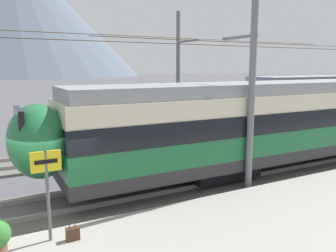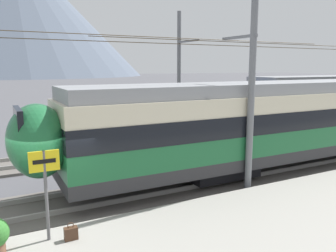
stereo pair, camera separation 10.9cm
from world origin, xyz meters
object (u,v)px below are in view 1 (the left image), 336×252
catenary_mast_far_side (179,74)px  catenary_mast_mid (251,73)px  platform_sign (47,176)px  handbag_near_sign (73,234)px

catenary_mast_far_side → catenary_mast_mid: bearing=-104.5°
platform_sign → handbag_near_sign: platform_sign is taller
handbag_near_sign → catenary_mast_far_side: bearing=49.3°
catenary_mast_mid → platform_sign: size_ratio=16.96×
catenary_mast_mid → platform_sign: catenary_mast_mid is taller
catenary_mast_far_side → handbag_near_sign: (-8.92, -10.36, -3.61)m
catenary_mast_mid → platform_sign: (-7.07, -1.04, -2.32)m
handbag_near_sign → platform_sign: bearing=153.5°
catenary_mast_far_side → platform_sign: (-9.41, -10.12, -2.13)m
platform_sign → handbag_near_sign: bearing=-26.5°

